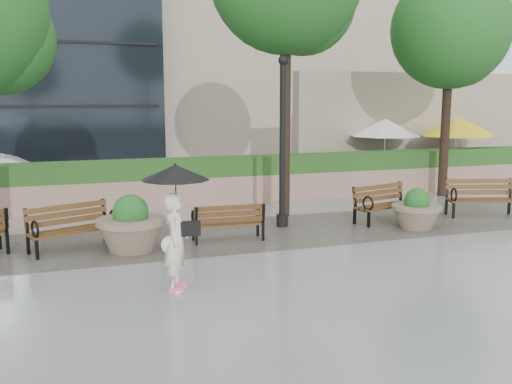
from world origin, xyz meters
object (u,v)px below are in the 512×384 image
object	(u,v)px
planter_right	(416,213)
pedestrian	(176,215)
bench_1	(73,237)
planter_left	(131,229)
bench_4	(482,206)
bench_3	(385,211)
car_right	(5,176)
bench_2	(228,230)
lamppost	(283,153)

from	to	relation	value
planter_right	pedestrian	bearing A→B (deg)	-158.32
bench_1	planter_right	bearing A→B (deg)	-26.13
planter_left	bench_4	bearing A→B (deg)	3.22
bench_3	car_right	size ratio (longest dim) A/B	0.46
planter_left	bench_1	bearing A→B (deg)	158.30
bench_4	car_right	world-z (taller)	car_right
planter_left	car_right	distance (m)	8.45
car_right	planter_left	bearing A→B (deg)	-160.22
bench_4	planter_left	xyz separation A→B (m)	(-9.06, -0.51, 0.17)
bench_1	planter_left	xyz separation A→B (m)	(1.13, -0.45, 0.18)
bench_1	car_right	size ratio (longest dim) A/B	0.47
bench_1	bench_3	world-z (taller)	bench_1
planter_right	bench_3	bearing A→B (deg)	109.58
bench_1	planter_left	bearing A→B (deg)	-43.49
bench_1	pedestrian	distance (m)	3.56
bench_3	bench_1	bearing A→B (deg)	166.71
bench_3	pedestrian	distance (m)	6.83
bench_2	bench_4	bearing A→B (deg)	-174.05
bench_2	lamppost	xyz separation A→B (m)	(1.62, 0.92, 1.53)
bench_2	car_right	bearing A→B (deg)	-53.85
car_right	pedestrian	size ratio (longest dim) A/B	1.93
car_right	pedestrian	xyz separation A→B (m)	(3.41, -10.50, 0.59)
bench_1	lamppost	size ratio (longest dim) A/B	0.45
bench_2	planter_left	world-z (taller)	planter_left
planter_right	pedestrian	distance (m)	6.72
planter_right	car_right	bearing A→B (deg)	140.05
bench_4	pedestrian	size ratio (longest dim) A/B	0.94
planter_left	car_right	bearing A→B (deg)	110.66
planter_right	car_right	world-z (taller)	car_right
bench_2	bench_4	distance (m)	6.99
planter_left	lamppost	xyz separation A→B (m)	(3.69, 1.08, 1.32)
bench_3	pedestrian	bearing A→B (deg)	-165.92
bench_4	planter_right	distance (m)	2.52
car_right	bench_2	bearing A→B (deg)	-147.78
bench_2	pedestrian	distance (m)	3.36
bench_1	bench_2	size ratio (longest dim) A/B	1.17
bench_4	planter_left	distance (m)	9.07
bench_4	bench_3	bearing A→B (deg)	-168.55
bench_4	planter_right	size ratio (longest dim) A/B	1.64
bench_2	bench_3	distance (m)	4.27
bench_4	planter_left	bearing A→B (deg)	-160.44
bench_1	pedestrian	size ratio (longest dim) A/B	0.91
planter_right	bench_2	bearing A→B (deg)	176.30
bench_1	planter_right	world-z (taller)	planter_right
bench_4	car_right	xyz separation A→B (m)	(-12.04, 7.39, 0.36)
bench_2	planter_left	xyz separation A→B (m)	(-2.07, -0.15, 0.21)
planter_left	bench_3	bearing A→B (deg)	6.74
planter_left	planter_right	world-z (taller)	planter_left
lamppost	pedestrian	bearing A→B (deg)	-131.55
bench_3	bench_4	xyz separation A→B (m)	(2.75, -0.24, 0.01)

